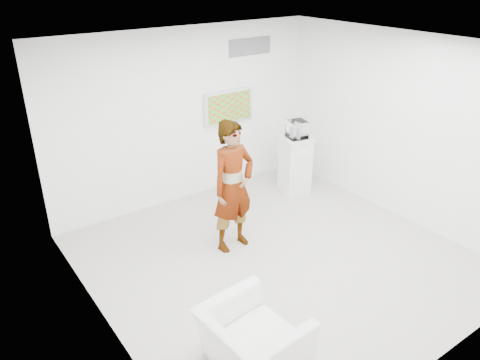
{
  "coord_description": "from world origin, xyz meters",
  "views": [
    {
      "loc": [
        -3.75,
        -4.31,
        3.92
      ],
      "look_at": [
        -0.22,
        0.6,
        1.09
      ],
      "focal_mm": 35.0,
      "sensor_mm": 36.0,
      "label": 1
    }
  ],
  "objects_px": {
    "armchair": "(253,341)",
    "floor_uplight": "(296,164)",
    "pedestal": "(295,165)",
    "person": "(233,187)",
    "tv": "(229,107)"
  },
  "relations": [
    {
      "from": "armchair",
      "to": "floor_uplight",
      "type": "bearing_deg",
      "value": -50.49
    },
    {
      "from": "tv",
      "to": "armchair",
      "type": "height_order",
      "value": "tv"
    },
    {
      "from": "armchair",
      "to": "pedestal",
      "type": "relative_size",
      "value": 0.97
    },
    {
      "from": "tv",
      "to": "armchair",
      "type": "relative_size",
      "value": 0.97
    },
    {
      "from": "person",
      "to": "pedestal",
      "type": "relative_size",
      "value": 1.86
    },
    {
      "from": "floor_uplight",
      "to": "armchair",
      "type": "bearing_deg",
      "value": -136.86
    },
    {
      "from": "pedestal",
      "to": "floor_uplight",
      "type": "relative_size",
      "value": 3.45
    },
    {
      "from": "tv",
      "to": "person",
      "type": "distance_m",
      "value": 2.22
    },
    {
      "from": "person",
      "to": "armchair",
      "type": "height_order",
      "value": "person"
    },
    {
      "from": "pedestal",
      "to": "floor_uplight",
      "type": "distance_m",
      "value": 1.01
    },
    {
      "from": "pedestal",
      "to": "floor_uplight",
      "type": "xyz_separation_m",
      "value": [
        0.66,
        0.67,
        -0.38
      ]
    },
    {
      "from": "tv",
      "to": "floor_uplight",
      "type": "relative_size",
      "value": 3.25
    },
    {
      "from": "tv",
      "to": "pedestal",
      "type": "distance_m",
      "value": 1.61
    },
    {
      "from": "armchair",
      "to": "pedestal",
      "type": "bearing_deg",
      "value": -51.07
    },
    {
      "from": "pedestal",
      "to": "floor_uplight",
      "type": "bearing_deg",
      "value": 45.77
    }
  ]
}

